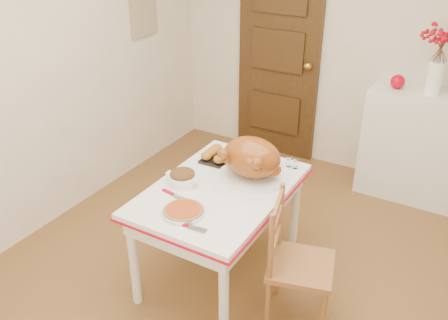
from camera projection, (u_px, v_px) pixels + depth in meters
The scene contains 18 objects.
floor at pixel (245, 279), 3.44m from camera, with size 3.50×4.00×0.00m, color brown.
wall_back at pixel (352, 43), 4.38m from camera, with size 3.50×0.00×2.50m, color beige.
wall_left at pixel (43, 71), 3.64m from camera, with size 0.00×4.00×2.50m, color beige.
door_back at pixel (279, 57), 4.77m from camera, with size 0.85×0.06×2.06m, color black.
photo_board at pixel (143, 11), 4.43m from camera, with size 0.03×0.35×0.45m, color tan.
sideboard at pixel (421, 147), 4.23m from camera, with size 0.97×0.43×0.97m, color silver.
kitchen_table at pixel (220, 232), 3.34m from camera, with size 0.83×1.21×0.72m, color white, non-canonical shape.
chair_oak at pixel (301, 263), 2.93m from camera, with size 0.39×0.39×0.87m, color brown, non-canonical shape.
berry_vase at pixel (438, 61), 3.87m from camera, with size 0.29×0.29×0.57m, color white, non-canonical shape.
apple at pixel (398, 82), 4.10m from camera, with size 0.12×0.12×0.12m, color #B00213.
turkey_platter at pixel (252, 159), 3.20m from camera, with size 0.46×0.37×0.29m, color brown, non-canonical shape.
pumpkin_pie at pixel (184, 211), 2.88m from camera, with size 0.25×0.25×0.05m, color #A03C15.
stuffing_dish at pixel (183, 177), 3.19m from camera, with size 0.25×0.19×0.10m, color #4F3314, non-canonical shape.
rolls_tray at pixel (224, 156), 3.47m from camera, with size 0.30×0.24×0.08m, color #AA711F, non-canonical shape.
pie_server at pixel (189, 226), 2.78m from camera, with size 0.23×0.07×0.01m, color silver, non-canonical shape.
carving_knife at pixel (177, 196), 3.06m from camera, with size 0.26×0.06×0.01m, color silver, non-canonical shape.
drinking_glass at pixel (266, 152), 3.50m from camera, with size 0.06×0.06×0.11m, color white.
shaker_pair at pixel (292, 162), 3.39m from camera, with size 0.08×0.03×0.08m, color white, non-canonical shape.
Camera 1 is at (1.20, -2.36, 2.37)m, focal length 38.84 mm.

